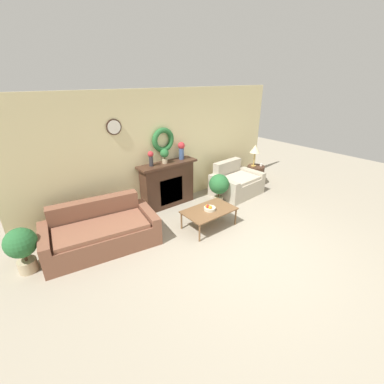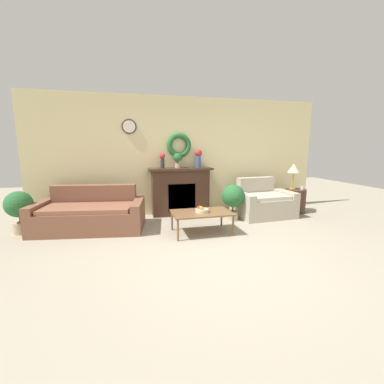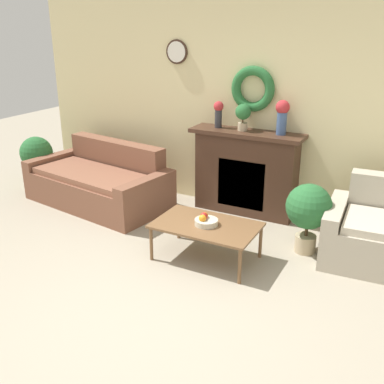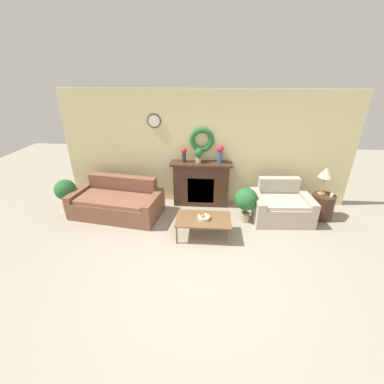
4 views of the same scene
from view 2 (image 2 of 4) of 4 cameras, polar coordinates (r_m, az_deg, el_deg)
name	(u,v)px [view 2 (image 2 of 4)]	position (r m, az deg, el deg)	size (l,w,h in m)	color
ground_plane	(224,260)	(3.79, 7.19, -14.67)	(16.00, 16.00, 0.00)	#9E937F
wall_back	(183,156)	(6.09, -2.07, 8.02)	(6.80, 0.18, 2.70)	beige
fireplace	(181,191)	(5.95, -2.57, 0.16)	(1.45, 0.41, 1.10)	#42281C
couch_left	(91,214)	(5.33, -21.59, -4.64)	(2.11, 1.29, 0.81)	brown
loveseat_right	(262,203)	(6.12, 15.37, -2.31)	(1.30, 1.01, 0.85)	#B2A893
coffee_table	(202,214)	(4.71, 2.15, -4.83)	(1.08, 0.67, 0.40)	brown
fruit_bowl	(201,210)	(4.68, 2.10, -3.93)	(0.24, 0.24, 0.12)	beige
side_table_by_loveseat	(295,201)	(6.71, 21.91, -1.80)	(0.49, 0.49, 0.56)	#42281C
table_lamp	(294,169)	(6.60, 21.67, 4.81)	(0.29, 0.29, 0.62)	#B28E42
mug	(302,188)	(6.65, 23.29, 0.83)	(0.07, 0.07, 0.08)	silver
vase_on_mantel_left	(162,159)	(5.81, -6.61, 7.22)	(0.13, 0.13, 0.34)	#2D2D33
vase_on_mantel_right	(198,157)	(5.97, 1.41, 7.80)	(0.17, 0.17, 0.42)	#3D5684
potted_plant_on_mantel	(178,159)	(5.84, -3.21, 7.38)	(0.20, 0.20, 0.33)	tan
potted_plant_floor_by_couch	(19,207)	(5.64, -34.03, -2.87)	(0.48, 0.48, 0.79)	tan
potted_plant_floor_by_loveseat	(233,197)	(5.57, 9.13, -1.19)	(0.49, 0.49, 0.78)	tan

